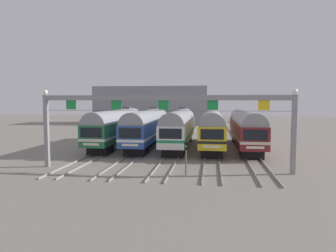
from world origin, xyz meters
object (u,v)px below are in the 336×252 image
at_px(commuter_train_blue, 148,126).
at_px(commuter_train_white, 179,126).
at_px(commuter_train_green, 117,126).
at_px(catenary_gantry, 164,110).
at_px(commuter_train_maroon, 246,127).
at_px(commuter_train_yellow, 212,127).
at_px(yard_signal_mast, 186,152).

height_order(commuter_train_blue, commuter_train_white, same).
xyz_separation_m(commuter_train_green, commuter_train_blue, (4.14, 0.00, 0.00)).
bearing_deg(catenary_gantry, commuter_train_maroon, 58.46).
bearing_deg(catenary_gantry, commuter_train_yellow, 72.94).
xyz_separation_m(commuter_train_white, yard_signal_mast, (2.07, -15.13, -0.77)).
xyz_separation_m(commuter_train_yellow, catenary_gantry, (-4.14, -13.50, 2.56)).
height_order(commuter_train_maroon, yard_signal_mast, commuter_train_maroon).
height_order(commuter_train_yellow, catenary_gantry, catenary_gantry).
relative_size(commuter_train_blue, commuter_train_maroon, 1.00).
distance_m(catenary_gantry, yard_signal_mast, 4.25).
xyz_separation_m(commuter_train_white, catenary_gantry, (0.00, -13.50, 2.56)).
distance_m(commuter_train_maroon, yard_signal_mast, 16.37).
xyz_separation_m(commuter_train_green, catenary_gantry, (8.28, -13.50, 2.56)).
bearing_deg(commuter_train_white, commuter_train_green, 180.00).
distance_m(commuter_train_yellow, yard_signal_mast, 15.29).
xyz_separation_m(commuter_train_yellow, commuter_train_maroon, (4.14, -0.00, -0.00)).
bearing_deg(commuter_train_blue, commuter_train_white, 0.00).
relative_size(catenary_gantry, yard_signal_mast, 7.97).
bearing_deg(commuter_train_yellow, yard_signal_mast, -97.79).
bearing_deg(commuter_train_blue, commuter_train_yellow, 0.00).
xyz_separation_m(commuter_train_green, yard_signal_mast, (10.35, -15.13, -0.77)).
xyz_separation_m(commuter_train_blue, commuter_train_yellow, (8.28, 0.00, 0.00)).
distance_m(commuter_train_white, commuter_train_yellow, 4.14).
height_order(commuter_train_green, commuter_train_white, same).
bearing_deg(commuter_train_green, yard_signal_mast, -55.62).
distance_m(commuter_train_green, commuter_train_white, 8.28).
height_order(commuter_train_yellow, commuter_train_maroon, commuter_train_yellow).
xyz_separation_m(commuter_train_blue, commuter_train_white, (4.14, 0.00, 0.00)).
relative_size(commuter_train_white, catenary_gantry, 0.83).
distance_m(commuter_train_white, commuter_train_maroon, 8.28).
relative_size(commuter_train_green, commuter_train_blue, 1.00).
distance_m(commuter_train_yellow, commuter_train_maroon, 4.14).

